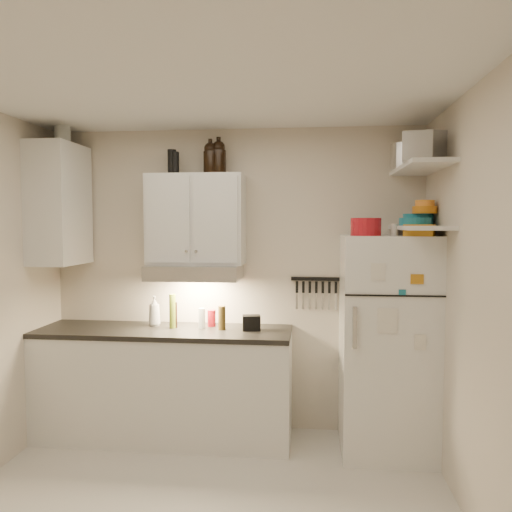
# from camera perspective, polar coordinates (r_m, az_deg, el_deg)

# --- Properties ---
(ceiling) EXTENTS (3.20, 3.00, 0.02)m
(ceiling) POSITION_cam_1_polar(r_m,az_deg,el_deg) (2.96, -7.11, 19.76)
(ceiling) COLOR white
(ceiling) RESTS_ON ground
(back_wall) EXTENTS (3.20, 0.02, 2.60)m
(back_wall) POSITION_cam_1_polar(r_m,az_deg,el_deg) (4.36, -2.41, -2.75)
(back_wall) COLOR beige
(back_wall) RESTS_ON ground
(right_wall) EXTENTS (0.02, 3.00, 2.60)m
(right_wall) POSITION_cam_1_polar(r_m,az_deg,el_deg) (2.98, 25.10, -6.10)
(right_wall) COLOR beige
(right_wall) RESTS_ON ground
(base_cabinet) EXTENTS (2.10, 0.60, 0.88)m
(base_cabinet) POSITION_cam_1_polar(r_m,az_deg,el_deg) (4.36, -10.40, -14.37)
(base_cabinet) COLOR white
(base_cabinet) RESTS_ON floor
(countertop) EXTENTS (2.10, 0.62, 0.04)m
(countertop) POSITION_cam_1_polar(r_m,az_deg,el_deg) (4.24, -10.48, -8.46)
(countertop) COLOR black
(countertop) RESTS_ON base_cabinet
(upper_cabinet) EXTENTS (0.80, 0.33, 0.75)m
(upper_cabinet) POSITION_cam_1_polar(r_m,az_deg,el_deg) (4.22, -6.83, 4.16)
(upper_cabinet) COLOR white
(upper_cabinet) RESTS_ON back_wall
(side_cabinet) EXTENTS (0.33, 0.55, 1.00)m
(side_cabinet) POSITION_cam_1_polar(r_m,az_deg,el_deg) (4.49, -21.58, 5.50)
(side_cabinet) COLOR white
(side_cabinet) RESTS_ON left_wall
(range_hood) EXTENTS (0.76, 0.46, 0.12)m
(range_hood) POSITION_cam_1_polar(r_m,az_deg,el_deg) (4.17, -6.98, -1.82)
(range_hood) COLOR silver
(range_hood) RESTS_ON back_wall
(fridge) EXTENTS (0.70, 0.68, 1.70)m
(fridge) POSITION_cam_1_polar(r_m,az_deg,el_deg) (4.09, 14.69, -9.70)
(fridge) COLOR white
(fridge) RESTS_ON floor
(shelf_hi) EXTENTS (0.30, 0.95, 0.03)m
(shelf_hi) POSITION_cam_1_polar(r_m,az_deg,el_deg) (3.90, 18.26, 9.56)
(shelf_hi) COLOR white
(shelf_hi) RESTS_ON right_wall
(shelf_lo) EXTENTS (0.30, 0.95, 0.03)m
(shelf_lo) POSITION_cam_1_polar(r_m,az_deg,el_deg) (3.88, 18.13, 3.09)
(shelf_lo) COLOR white
(shelf_lo) RESTS_ON right_wall
(knife_strip) EXTENTS (0.42, 0.02, 0.03)m
(knife_strip) POSITION_cam_1_polar(r_m,az_deg,el_deg) (4.28, 6.85, -2.61)
(knife_strip) COLOR black
(knife_strip) RESTS_ON back_wall
(dutch_oven) EXTENTS (0.24, 0.24, 0.13)m
(dutch_oven) POSITION_cam_1_polar(r_m,az_deg,el_deg) (3.85, 12.44, 3.27)
(dutch_oven) COLOR #A7131D
(dutch_oven) RESTS_ON fridge
(book_stack) EXTENTS (0.27, 0.30, 0.08)m
(book_stack) POSITION_cam_1_polar(r_m,az_deg,el_deg) (3.81, 18.20, 2.82)
(book_stack) COLOR #BE7917
(book_stack) RESTS_ON fridge
(spice_jar) EXTENTS (0.05, 0.05, 0.09)m
(spice_jar) POSITION_cam_1_polar(r_m,az_deg,el_deg) (3.92, 15.52, 2.92)
(spice_jar) COLOR silver
(spice_jar) RESTS_ON fridge
(stock_pot) EXTENTS (0.30, 0.30, 0.20)m
(stock_pot) POSITION_cam_1_polar(r_m,az_deg,el_deg) (4.18, 16.99, 10.77)
(stock_pot) COLOR silver
(stock_pot) RESTS_ON shelf_hi
(tin_a) EXTENTS (0.29, 0.28, 0.23)m
(tin_a) POSITION_cam_1_polar(r_m,az_deg,el_deg) (3.87, 19.53, 11.51)
(tin_a) COLOR #AAAAAD
(tin_a) RESTS_ON shelf_hi
(tin_b) EXTENTS (0.23, 0.23, 0.19)m
(tin_b) POSITION_cam_1_polar(r_m,az_deg,el_deg) (3.65, 17.96, 11.76)
(tin_b) COLOR #AAAAAD
(tin_b) RESTS_ON shelf_hi
(bowl_teal) EXTENTS (0.23, 0.23, 0.09)m
(bowl_teal) POSITION_cam_1_polar(r_m,az_deg,el_deg) (4.06, 18.02, 3.96)
(bowl_teal) COLOR #187188
(bowl_teal) RESTS_ON shelf_lo
(bowl_orange) EXTENTS (0.18, 0.18, 0.05)m
(bowl_orange) POSITION_cam_1_polar(r_m,az_deg,el_deg) (3.98, 18.72, 5.01)
(bowl_orange) COLOR orange
(bowl_orange) RESTS_ON bowl_teal
(bowl_yellow) EXTENTS (0.14, 0.14, 0.05)m
(bowl_yellow) POSITION_cam_1_polar(r_m,az_deg,el_deg) (3.98, 18.74, 5.73)
(bowl_yellow) COLOR orange
(bowl_yellow) RESTS_ON bowl_orange
(plates) EXTENTS (0.26, 0.26, 0.06)m
(plates) POSITION_cam_1_polar(r_m,az_deg,el_deg) (3.88, 17.71, 3.74)
(plates) COLOR #187188
(plates) RESTS_ON shelf_lo
(growler_a) EXTENTS (0.12, 0.12, 0.27)m
(growler_a) POSITION_cam_1_polar(r_m,az_deg,el_deg) (4.25, -5.24, 11.08)
(growler_a) COLOR black
(growler_a) RESTS_ON upper_cabinet
(growler_b) EXTENTS (0.14, 0.14, 0.29)m
(growler_b) POSITION_cam_1_polar(r_m,az_deg,el_deg) (4.26, -4.29, 11.18)
(growler_b) COLOR black
(growler_b) RESTS_ON upper_cabinet
(thermos_a) EXTENTS (0.09, 0.09, 0.19)m
(thermos_a) POSITION_cam_1_polar(r_m,az_deg,el_deg) (4.29, -9.21, 10.42)
(thermos_a) COLOR black
(thermos_a) RESTS_ON upper_cabinet
(thermos_b) EXTENTS (0.09, 0.09, 0.21)m
(thermos_b) POSITION_cam_1_polar(r_m,az_deg,el_deg) (4.31, -9.58, 10.52)
(thermos_b) COLOR black
(thermos_b) RESTS_ON upper_cabinet
(side_jar) EXTENTS (0.16, 0.16, 0.18)m
(side_jar) POSITION_cam_1_polar(r_m,az_deg,el_deg) (4.57, -21.24, 12.88)
(side_jar) COLOR silver
(side_jar) RESTS_ON side_cabinet
(soap_bottle) EXTENTS (0.15, 0.15, 0.28)m
(soap_bottle) POSITION_cam_1_polar(r_m,az_deg,el_deg) (4.36, -11.54, -5.99)
(soap_bottle) COLOR white
(soap_bottle) RESTS_ON countertop
(pepper_mill) EXTENTS (0.06, 0.06, 0.20)m
(pepper_mill) POSITION_cam_1_polar(r_m,az_deg,el_deg) (4.13, -3.92, -7.07)
(pepper_mill) COLOR brown
(pepper_mill) RESTS_ON countertop
(oil_bottle) EXTENTS (0.06, 0.06, 0.28)m
(oil_bottle) POSITION_cam_1_polar(r_m,az_deg,el_deg) (4.23, -9.52, -6.24)
(oil_bottle) COLOR #5F721C
(oil_bottle) RESTS_ON countertop
(vinegar_bottle) EXTENTS (0.06, 0.06, 0.22)m
(vinegar_bottle) POSITION_cam_1_polar(r_m,az_deg,el_deg) (4.25, -9.29, -6.67)
(vinegar_bottle) COLOR black
(vinegar_bottle) RESTS_ON countertop
(clear_bottle) EXTENTS (0.06, 0.06, 0.17)m
(clear_bottle) POSITION_cam_1_polar(r_m,az_deg,el_deg) (4.21, -6.21, -7.08)
(clear_bottle) COLOR silver
(clear_bottle) RESTS_ON countertop
(red_jar) EXTENTS (0.08, 0.08, 0.14)m
(red_jar) POSITION_cam_1_polar(r_m,az_deg,el_deg) (4.28, -5.10, -7.09)
(red_jar) COLOR #A7131D
(red_jar) RESTS_ON countertop
(caddy) EXTENTS (0.16, 0.12, 0.12)m
(caddy) POSITION_cam_1_polar(r_m,az_deg,el_deg) (4.11, -0.52, -7.64)
(caddy) COLOR black
(caddy) RESTS_ON countertop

